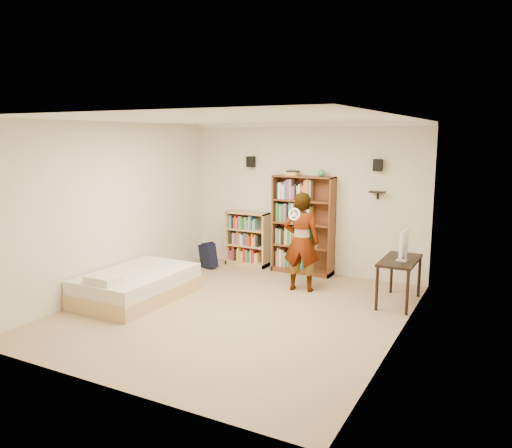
{
  "coord_description": "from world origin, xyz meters",
  "views": [
    {
      "loc": [
        3.42,
        -5.91,
        2.48
      ],
      "look_at": [
        0.01,
        0.6,
        1.18
      ],
      "focal_mm": 35.0,
      "sensor_mm": 36.0,
      "label": 1
    }
  ],
  "objects_px": {
    "computer_desk": "(399,281)",
    "person": "(301,242)",
    "tall_bookshelf": "(303,225)",
    "daybed": "(137,282)",
    "low_bookshelf": "(248,239)"
  },
  "relations": [
    {
      "from": "computer_desk",
      "to": "person",
      "type": "relative_size",
      "value": 0.62
    },
    {
      "from": "computer_desk",
      "to": "person",
      "type": "xyz_separation_m",
      "value": [
        -1.55,
        -0.08,
        0.46
      ]
    },
    {
      "from": "tall_bookshelf",
      "to": "computer_desk",
      "type": "bearing_deg",
      "value": -25.17
    },
    {
      "from": "computer_desk",
      "to": "daybed",
      "type": "distance_m",
      "value": 3.98
    },
    {
      "from": "tall_bookshelf",
      "to": "low_bookshelf",
      "type": "height_order",
      "value": "tall_bookshelf"
    },
    {
      "from": "low_bookshelf",
      "to": "person",
      "type": "height_order",
      "value": "person"
    },
    {
      "from": "daybed",
      "to": "person",
      "type": "xyz_separation_m",
      "value": [
        2.07,
        1.58,
        0.54
      ]
    },
    {
      "from": "tall_bookshelf",
      "to": "person",
      "type": "xyz_separation_m",
      "value": [
        0.38,
        -0.99,
        -0.08
      ]
    },
    {
      "from": "computer_desk",
      "to": "person",
      "type": "bearing_deg",
      "value": -176.95
    },
    {
      "from": "computer_desk",
      "to": "low_bookshelf",
      "type": "bearing_deg",
      "value": 163.48
    },
    {
      "from": "tall_bookshelf",
      "to": "person",
      "type": "relative_size",
      "value": 1.1
    },
    {
      "from": "tall_bookshelf",
      "to": "low_bookshelf",
      "type": "distance_m",
      "value": 1.21
    },
    {
      "from": "low_bookshelf",
      "to": "daybed",
      "type": "distance_m",
      "value": 2.64
    },
    {
      "from": "person",
      "to": "tall_bookshelf",
      "type": "bearing_deg",
      "value": -78.83
    },
    {
      "from": "tall_bookshelf",
      "to": "daybed",
      "type": "relative_size",
      "value": 0.97
    }
  ]
}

